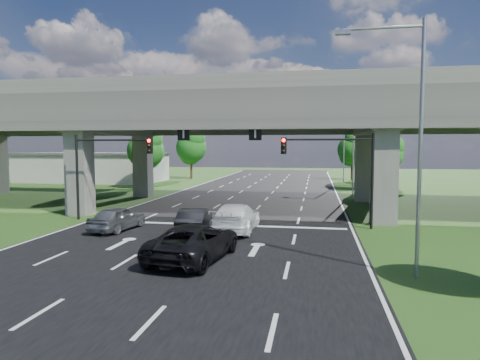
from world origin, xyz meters
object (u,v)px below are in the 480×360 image
(signal_right, at_px, (337,162))
(streetlight_near, at_px, (410,129))
(signal_left, at_px, (105,161))
(car_white, at_px, (236,217))
(car_silver, at_px, (117,218))
(car_dark, at_px, (195,220))
(streetlight_far, at_px, (350,140))
(streetlight_beyond, at_px, (341,142))
(car_trailing, at_px, (194,242))

(signal_right, relative_size, streetlight_near, 0.60)
(signal_left, distance_m, car_white, 10.43)
(car_white, bearing_deg, car_silver, 8.06)
(car_dark, bearing_deg, streetlight_far, -120.81)
(streetlight_beyond, distance_m, car_dark, 40.94)
(signal_left, height_order, car_white, signal_left)
(streetlight_beyond, xyz_separation_m, car_trailing, (-8.94, -45.11, -5.00))
(signal_right, bearing_deg, car_silver, -166.12)
(streetlight_far, xyz_separation_m, car_silver, (-15.50, -23.32, -5.07))
(car_dark, bearing_deg, car_trailing, 99.69)
(car_white, bearing_deg, streetlight_near, 137.30)
(signal_right, xyz_separation_m, signal_left, (-15.65, 0.00, 0.00))
(car_trailing, bearing_deg, car_silver, -33.90)
(streetlight_beyond, bearing_deg, car_dark, -105.16)
(streetlight_near, xyz_separation_m, car_dark, (-10.62, 6.79, -5.08))
(signal_left, height_order, streetlight_near, streetlight_near)
(signal_right, distance_m, streetlight_near, 10.33)
(car_silver, distance_m, car_white, 7.27)
(streetlight_near, distance_m, car_trailing, 10.28)
(signal_right, xyz_separation_m, car_dark, (-8.35, -3.15, -3.42))
(car_trailing, bearing_deg, signal_left, -37.71)
(streetlight_near, relative_size, streetlight_far, 1.00)
(car_white, bearing_deg, car_dark, 21.06)
(signal_left, height_order, car_dark, signal_left)
(signal_right, distance_m, car_silver, 14.04)
(streetlight_beyond, height_order, car_white, streetlight_beyond)
(streetlight_near, xyz_separation_m, streetlight_far, (0.00, 30.00, 0.00))
(car_white, bearing_deg, signal_right, -159.34)
(signal_left, bearing_deg, car_silver, -53.42)
(car_silver, bearing_deg, signal_right, -158.57)
(streetlight_beyond, relative_size, car_dark, 2.22)
(signal_left, bearing_deg, streetlight_beyond, 63.57)
(streetlight_near, xyz_separation_m, car_trailing, (-8.94, 0.89, -5.00))
(streetlight_far, distance_m, car_white, 24.33)
(car_white, bearing_deg, signal_left, -13.12)
(signal_left, height_order, streetlight_far, streetlight_far)
(streetlight_far, relative_size, car_silver, 2.29)
(signal_left, xyz_separation_m, car_white, (9.62, -2.26, -3.32))
(car_trailing, bearing_deg, car_dark, -66.59)
(streetlight_near, bearing_deg, car_dark, 147.40)
(streetlight_beyond, distance_m, car_silver, 42.57)
(signal_left, relative_size, car_dark, 1.33)
(streetlight_near, height_order, car_dark, streetlight_near)
(signal_right, bearing_deg, streetlight_near, -77.12)
(car_silver, distance_m, car_trailing, 8.74)
(signal_left, bearing_deg, car_trailing, -45.21)
(streetlight_near, xyz_separation_m, car_silver, (-15.50, 6.68, -5.07))
(streetlight_far, height_order, car_white, streetlight_far)
(streetlight_far, height_order, car_trailing, streetlight_far)
(streetlight_beyond, bearing_deg, signal_right, -93.61)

